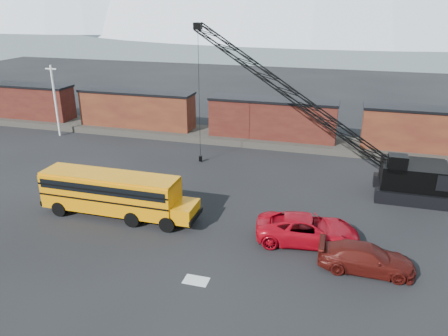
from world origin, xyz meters
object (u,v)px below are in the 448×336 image
Objects in this scene: red_pickup at (307,229)px; maroon_suv at (366,258)px; crawler_crane at (295,97)px; school_bus at (115,193)px.

maroon_suv is (3.62, -2.26, -0.12)m from red_pickup.
crawler_crane reaches higher than red_pickup.
maroon_suv is at bearing -7.05° from school_bus.
maroon_suv is at bearing -64.79° from crawler_crane.
school_bus is at bearing 82.25° from maroon_suv.
crawler_crane is (-2.54, 10.81, 6.25)m from red_pickup.
school_bus is at bearing 83.41° from red_pickup.
crawler_crane is (11.08, 10.94, 5.37)m from school_bus.
red_pickup is at bearing 57.26° from maroon_suv.
red_pickup is 4.27m from maroon_suv.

